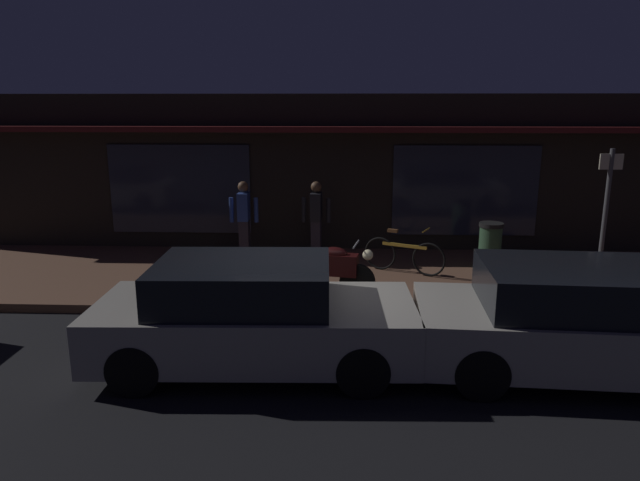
{
  "coord_description": "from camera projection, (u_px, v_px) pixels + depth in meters",
  "views": [
    {
      "loc": [
        0.51,
        -7.72,
        3.36
      ],
      "look_at": [
        0.09,
        2.4,
        0.95
      ],
      "focal_mm": 32.06,
      "sensor_mm": 36.0,
      "label": 1
    }
  ],
  "objects": [
    {
      "name": "ground_plane",
      "position": [
        307.0,
        342.0,
        8.3
      ],
      "size": [
        60.0,
        60.0,
        0.0
      ],
      "primitive_type": "plane",
      "color": "black"
    },
    {
      "name": "person_bystander",
      "position": [
        316.0,
        219.0,
        11.97
      ],
      "size": [
        0.61,
        0.4,
        1.67
      ],
      "color": "#28232D",
      "rests_on": "sidewalk_slab"
    },
    {
      "name": "sign_post",
      "position": [
        607.0,
        202.0,
        11.13
      ],
      "size": [
        0.44,
        0.09,
        2.4
      ],
      "color": "#47474C",
      "rests_on": "sidewalk_slab"
    },
    {
      "name": "bicycle_parked",
      "position": [
        404.0,
        255.0,
        11.13
      ],
      "size": [
        1.51,
        0.76,
        0.91
      ],
      "color": "black",
      "rests_on": "sidewalk_slab"
    },
    {
      "name": "motorcycle",
      "position": [
        328.0,
        269.0,
        9.71
      ],
      "size": [
        1.69,
        0.61,
        0.97
      ],
      "color": "black",
      "rests_on": "sidewalk_slab"
    },
    {
      "name": "storefront_building",
      "position": [
        323.0,
        170.0,
        14.09
      ],
      "size": [
        18.0,
        3.3,
        3.6
      ],
      "color": "black",
      "rests_on": "ground_plane"
    },
    {
      "name": "parked_car_across",
      "position": [
        578.0,
        321.0,
        7.18
      ],
      "size": [
        4.19,
        1.98,
        1.42
      ],
      "color": "black",
      "rests_on": "ground_plane"
    },
    {
      "name": "sidewalk_slab",
      "position": [
        317.0,
        277.0,
        11.2
      ],
      "size": [
        18.0,
        4.0,
        0.15
      ],
      "primitive_type": "cube",
      "color": "brown",
      "rests_on": "ground_plane"
    },
    {
      "name": "person_photographer",
      "position": [
        244.0,
        219.0,
        11.99
      ],
      "size": [
        0.61,
        0.38,
        1.67
      ],
      "color": "#28232D",
      "rests_on": "sidewalk_slab"
    },
    {
      "name": "trash_bin",
      "position": [
        490.0,
        245.0,
        11.43
      ],
      "size": [
        0.48,
        0.48,
        0.93
      ],
      "color": "#2D4C33",
      "rests_on": "sidewalk_slab"
    },
    {
      "name": "parked_car_far",
      "position": [
        252.0,
        316.0,
        7.39
      ],
      "size": [
        4.15,
        1.89,
        1.42
      ],
      "color": "black",
      "rests_on": "ground_plane"
    }
  ]
}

